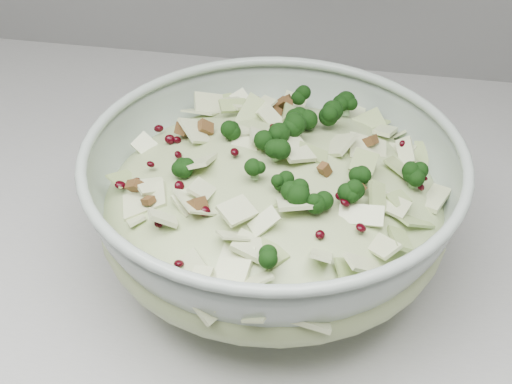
% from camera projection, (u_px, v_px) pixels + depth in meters
% --- Properties ---
extents(mixing_bowl, '(0.32, 0.32, 0.13)m').
position_uv_depth(mixing_bowl, '(273.00, 206.00, 0.60)').
color(mixing_bowl, '#A3B4A7').
rests_on(mixing_bowl, counter).
extents(salad, '(0.37, 0.37, 0.13)m').
position_uv_depth(salad, '(273.00, 187.00, 0.59)').
color(salad, '#B7C587').
rests_on(salad, mixing_bowl).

